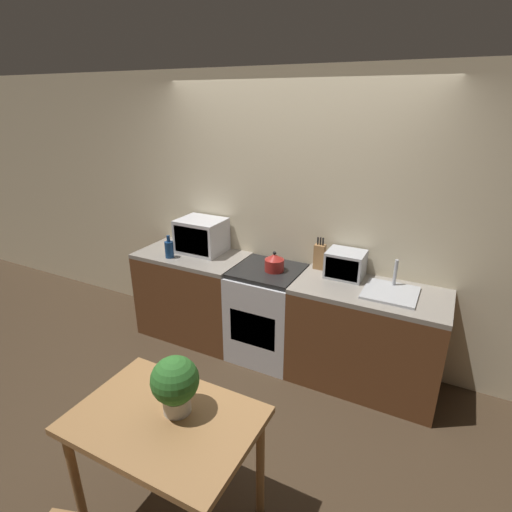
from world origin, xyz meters
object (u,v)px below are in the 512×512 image
stove_range (267,313)px  toaster_oven (345,264)px  microwave (202,236)px  bottle (169,249)px  dining_table (166,432)px  kettle (274,262)px

stove_range → toaster_oven: size_ratio=2.84×
microwave → toaster_oven: bearing=2.1°
microwave → bottle: 0.35m
dining_table → toaster_oven: bearing=77.6°
bottle → dining_table: bottle is taller
kettle → toaster_oven: size_ratio=0.59×
microwave → dining_table: microwave is taller
toaster_oven → dining_table: bearing=-102.4°
kettle → stove_range: bearing=176.7°
microwave → dining_table: size_ratio=0.46×
microwave → kettle: bearing=-7.2°
toaster_oven → dining_table: 2.00m
bottle → kettle: bearing=9.3°
toaster_oven → dining_table: (-0.42, -1.92, -0.34)m
kettle → toaster_oven: 0.62m
kettle → dining_table: bearing=-84.3°
kettle → toaster_oven: bearing=15.2°
bottle → dining_table: size_ratio=0.23×
kettle → bottle: 1.05m
kettle → dining_table: (0.17, -1.76, -0.31)m
stove_range → toaster_oven: 0.89m
toaster_oven → microwave: bearing=-177.9°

